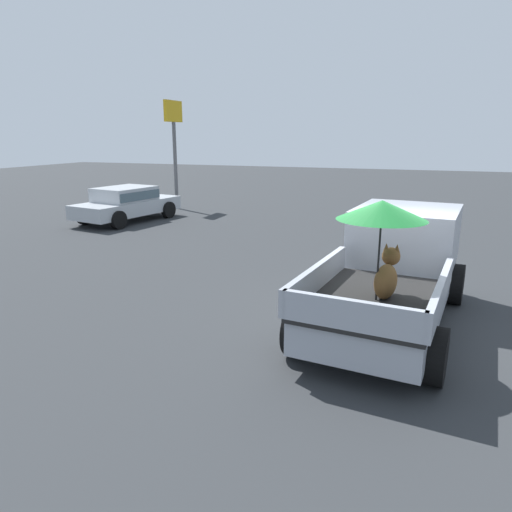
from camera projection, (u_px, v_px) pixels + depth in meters
name	position (u px, v px, depth m)	size (l,w,h in m)	color
ground_plane	(386.00, 325.00, 8.31)	(80.00, 80.00, 0.00)	#2D3033
pickup_truck_main	(395.00, 266.00, 8.43)	(5.23, 2.70, 2.37)	black
parked_sedan_near	(127.00, 202.00, 18.09)	(4.54, 2.53, 1.33)	black
motel_sign	(174.00, 133.00, 20.64)	(1.40, 0.16, 4.71)	#59595B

